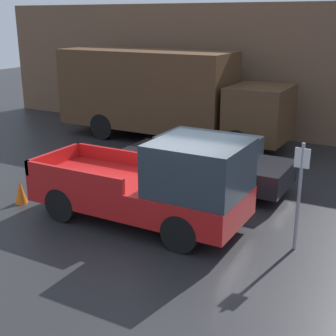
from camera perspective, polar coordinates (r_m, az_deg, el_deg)
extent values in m
plane|color=#232326|center=(10.78, 1.49, -7.29)|extent=(60.00, 60.00, 0.00)
cube|color=brown|center=(18.44, 15.03, 11.02)|extent=(28.00, 0.15, 5.12)
cube|color=red|center=(10.90, -3.72, -3.10)|extent=(5.06, 1.95, 0.64)
cube|color=#28333D|center=(9.89, 3.86, 0.08)|extent=(1.92, 1.83, 1.12)
cube|color=red|center=(12.07, -5.96, 1.44)|extent=(2.78, 0.10, 0.35)
cube|color=red|center=(10.68, -11.62, -1.05)|extent=(2.78, 0.10, 0.35)
cube|color=red|center=(12.19, -13.64, 1.19)|extent=(0.10, 1.95, 0.35)
cylinder|color=black|center=(11.02, 5.65, -4.47)|extent=(0.82, 0.26, 0.82)
cylinder|color=black|center=(9.60, 1.51, -7.92)|extent=(0.82, 0.26, 0.82)
cylinder|color=black|center=(12.50, -7.65, -1.79)|extent=(0.82, 0.26, 0.82)
cylinder|color=black|center=(11.27, -12.83, -4.34)|extent=(0.82, 0.26, 0.82)
cube|color=black|center=(13.16, 4.31, 0.26)|extent=(4.80, 1.84, 0.60)
cube|color=#28333D|center=(12.94, 4.95, 2.62)|extent=(2.64, 1.62, 0.56)
cylinder|color=black|center=(13.47, 11.51, -0.75)|extent=(0.72, 0.22, 0.72)
cylinder|color=black|center=(12.00, 9.09, -2.95)|extent=(0.72, 0.22, 0.72)
cylinder|color=black|center=(14.57, 0.33, 1.06)|extent=(0.72, 0.22, 0.72)
cylinder|color=black|center=(13.23, -3.08, -0.75)|extent=(0.72, 0.22, 0.72)
cube|color=#4C331E|center=(16.60, 11.06, 6.57)|extent=(1.97, 2.29, 1.87)
cube|color=#4C331E|center=(18.41, -2.64, 9.63)|extent=(6.81, 2.41, 2.92)
cylinder|color=black|center=(17.89, 10.88, 4.41)|extent=(1.01, 0.30, 1.01)
cylinder|color=black|center=(15.93, 8.43, 2.87)|extent=(1.01, 0.30, 1.01)
cylinder|color=black|center=(20.28, -4.36, 6.26)|extent=(1.01, 0.30, 1.01)
cylinder|color=black|center=(18.57, -7.98, 5.05)|extent=(1.01, 0.30, 1.01)
cylinder|color=gray|center=(9.75, 15.65, -3.52)|extent=(0.07, 0.07, 2.28)
cube|color=silver|center=(9.47, 16.04, 1.17)|extent=(0.30, 0.02, 0.40)
cube|color=gold|center=(19.19, 7.36, 5.47)|extent=(0.45, 0.40, 0.99)
cone|color=orange|center=(12.64, -17.53, -2.79)|extent=(0.32, 0.32, 0.60)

